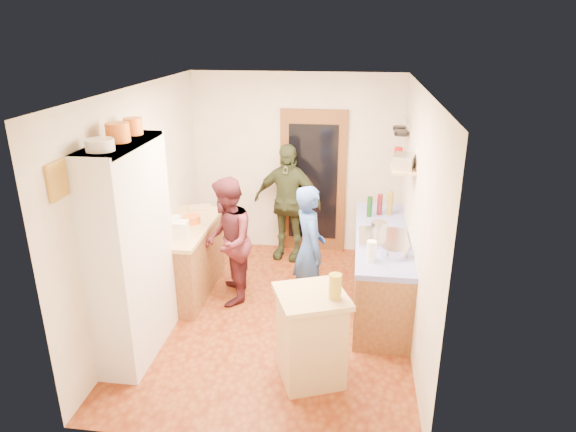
% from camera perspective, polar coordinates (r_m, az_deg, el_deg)
% --- Properties ---
extents(floor, '(3.00, 4.00, 0.02)m').
position_cam_1_polar(floor, '(6.13, -1.39, -11.06)').
color(floor, brown).
rests_on(floor, ground).
extents(ceiling, '(3.00, 4.00, 0.02)m').
position_cam_1_polar(ceiling, '(5.25, -1.64, 14.06)').
color(ceiling, silver).
rests_on(ceiling, ground).
extents(wall_back, '(3.00, 0.02, 2.60)m').
position_cam_1_polar(wall_back, '(7.46, 0.94, 5.78)').
color(wall_back, silver).
rests_on(wall_back, ground).
extents(wall_front, '(3.00, 0.02, 2.60)m').
position_cam_1_polar(wall_front, '(3.77, -6.39, -9.96)').
color(wall_front, silver).
rests_on(wall_front, ground).
extents(wall_left, '(0.02, 4.00, 2.60)m').
position_cam_1_polar(wall_left, '(5.97, -15.96, 1.16)').
color(wall_left, silver).
rests_on(wall_left, ground).
extents(wall_right, '(0.02, 4.00, 2.60)m').
position_cam_1_polar(wall_right, '(5.53, 14.13, -0.22)').
color(wall_right, silver).
rests_on(wall_right, ground).
extents(door_frame, '(0.95, 0.06, 2.10)m').
position_cam_1_polar(door_frame, '(7.46, 2.80, 3.78)').
color(door_frame, brown).
rests_on(door_frame, ground).
extents(door_glass, '(0.70, 0.02, 1.70)m').
position_cam_1_polar(door_glass, '(7.43, 2.78, 3.70)').
color(door_glass, black).
rests_on(door_glass, door_frame).
extents(hutch_body, '(0.40, 1.20, 2.20)m').
position_cam_1_polar(hutch_body, '(5.29, -16.99, -3.86)').
color(hutch_body, silver).
rests_on(hutch_body, ground).
extents(hutch_top_shelf, '(0.40, 1.14, 0.04)m').
position_cam_1_polar(hutch_top_shelf, '(4.95, -18.28, 7.60)').
color(hutch_top_shelf, silver).
rests_on(hutch_top_shelf, hutch_body).
extents(plate_stack, '(0.24, 0.24, 0.10)m').
position_cam_1_polar(plate_stack, '(4.64, -20.18, 7.43)').
color(plate_stack, white).
rests_on(plate_stack, hutch_top_shelf).
extents(orange_pot_a, '(0.22, 0.22, 0.17)m').
position_cam_1_polar(orange_pot_a, '(4.94, -18.39, 8.81)').
color(orange_pot_a, orange).
rests_on(orange_pot_a, hutch_top_shelf).
extents(orange_pot_b, '(0.18, 0.18, 0.16)m').
position_cam_1_polar(orange_pot_b, '(5.23, -16.84, 9.53)').
color(orange_pot_b, orange).
rests_on(orange_pot_b, hutch_top_shelf).
extents(left_counter_base, '(0.60, 1.40, 0.85)m').
position_cam_1_polar(left_counter_base, '(6.58, -11.22, -4.85)').
color(left_counter_base, '#9F6B3B').
rests_on(left_counter_base, ground).
extents(left_counter_top, '(0.64, 1.44, 0.05)m').
position_cam_1_polar(left_counter_top, '(6.40, -11.50, -1.21)').
color(left_counter_top, tan).
rests_on(left_counter_top, left_counter_base).
extents(toaster, '(0.27, 0.20, 0.19)m').
position_cam_1_polar(toaster, '(6.02, -12.24, -1.46)').
color(toaster, white).
rests_on(toaster, left_counter_top).
extents(kettle, '(0.16, 0.16, 0.17)m').
position_cam_1_polar(kettle, '(6.24, -12.45, -0.77)').
color(kettle, white).
rests_on(kettle, left_counter_top).
extents(orange_bowl, '(0.25, 0.25, 0.10)m').
position_cam_1_polar(orange_bowl, '(6.42, -10.62, -0.36)').
color(orange_bowl, orange).
rests_on(orange_bowl, left_counter_top).
extents(chopping_board, '(0.35, 0.30, 0.02)m').
position_cam_1_polar(chopping_board, '(6.92, -9.77, 0.93)').
color(chopping_board, tan).
rests_on(chopping_board, left_counter_top).
extents(right_counter_base, '(0.60, 2.20, 0.84)m').
position_cam_1_polar(right_counter_base, '(6.31, 10.19, -5.96)').
color(right_counter_base, '#9F6B3B').
rests_on(right_counter_base, ground).
extents(right_counter_top, '(0.62, 2.22, 0.06)m').
position_cam_1_polar(right_counter_top, '(6.13, 10.45, -2.19)').
color(right_counter_top, '#1A20B1').
rests_on(right_counter_top, right_counter_base).
extents(hob, '(0.55, 0.58, 0.04)m').
position_cam_1_polar(hob, '(5.95, 10.54, -2.38)').
color(hob, silver).
rests_on(hob, right_counter_top).
extents(pot_on_hob, '(0.18, 0.18, 0.12)m').
position_cam_1_polar(pot_on_hob, '(6.04, 10.07, -1.18)').
color(pot_on_hob, silver).
rests_on(pot_on_hob, hob).
extents(bottle_a, '(0.07, 0.07, 0.26)m').
position_cam_1_polar(bottle_a, '(6.58, 9.06, 1.04)').
color(bottle_a, '#143F14').
rests_on(bottle_a, right_counter_top).
extents(bottle_b, '(0.08, 0.08, 0.27)m').
position_cam_1_polar(bottle_b, '(6.67, 10.16, 1.27)').
color(bottle_b, '#591419').
rests_on(bottle_b, right_counter_top).
extents(bottle_c, '(0.08, 0.08, 0.30)m').
position_cam_1_polar(bottle_c, '(6.69, 11.27, 1.38)').
color(bottle_c, olive).
rests_on(bottle_c, right_counter_top).
extents(paper_towel, '(0.13, 0.13, 0.22)m').
position_cam_1_polar(paper_towel, '(5.36, 9.25, -3.87)').
color(paper_towel, white).
rests_on(paper_towel, right_counter_top).
extents(mixing_bowl, '(0.28, 0.28, 0.11)m').
position_cam_1_polar(mixing_bowl, '(5.54, 11.77, -3.87)').
color(mixing_bowl, silver).
rests_on(mixing_bowl, right_counter_top).
extents(island_base, '(0.71, 0.71, 0.86)m').
position_cam_1_polar(island_base, '(4.96, 2.55, -13.47)').
color(island_base, tan).
rests_on(island_base, ground).
extents(island_top, '(0.80, 0.80, 0.05)m').
position_cam_1_polar(island_top, '(4.72, 2.63, -8.89)').
color(island_top, tan).
rests_on(island_top, island_base).
extents(cutting_board, '(0.43, 0.39, 0.02)m').
position_cam_1_polar(cutting_board, '(4.75, 1.88, -8.57)').
color(cutting_board, white).
rests_on(cutting_board, island_top).
extents(oil_jar, '(0.15, 0.15, 0.23)m').
position_cam_1_polar(oil_jar, '(4.60, 5.26, -7.79)').
color(oil_jar, '#AD9E2D').
rests_on(oil_jar, island_top).
extents(pan_rail, '(0.02, 0.65, 0.02)m').
position_cam_1_polar(pan_rail, '(6.80, 12.99, 10.29)').
color(pan_rail, silver).
rests_on(pan_rail, wall_right).
extents(pan_hang_a, '(0.18, 0.18, 0.05)m').
position_cam_1_polar(pan_hang_a, '(6.65, 12.50, 8.96)').
color(pan_hang_a, black).
rests_on(pan_hang_a, pan_rail).
extents(pan_hang_b, '(0.16, 0.16, 0.05)m').
position_cam_1_polar(pan_hang_b, '(6.85, 12.36, 9.13)').
color(pan_hang_b, black).
rests_on(pan_hang_b, pan_rail).
extents(pan_hang_c, '(0.17, 0.17, 0.05)m').
position_cam_1_polar(pan_hang_c, '(7.04, 12.26, 9.53)').
color(pan_hang_c, black).
rests_on(pan_hang_c, pan_rail).
extents(wall_shelf, '(0.26, 0.42, 0.03)m').
position_cam_1_polar(wall_shelf, '(5.82, 12.67, 5.09)').
color(wall_shelf, tan).
rests_on(wall_shelf, wall_right).
extents(radio, '(0.28, 0.34, 0.15)m').
position_cam_1_polar(radio, '(5.80, 12.74, 5.95)').
color(radio, silver).
rests_on(radio, wall_shelf).
extents(ext_bracket, '(0.06, 0.10, 0.04)m').
position_cam_1_polar(ext_bracket, '(7.10, 12.57, 5.78)').
color(ext_bracket, black).
rests_on(ext_bracket, wall_right).
extents(fire_extinguisher, '(0.11, 0.11, 0.32)m').
position_cam_1_polar(fire_extinguisher, '(7.08, 12.12, 6.19)').
color(fire_extinguisher, red).
rests_on(fire_extinguisher, wall_right).
extents(picture_frame, '(0.03, 0.25, 0.30)m').
position_cam_1_polar(picture_frame, '(4.44, -24.26, 3.62)').
color(picture_frame, gold).
rests_on(picture_frame, wall_left).
extents(person_hob, '(0.53, 0.65, 1.53)m').
position_cam_1_polar(person_hob, '(5.93, 2.73, -3.74)').
color(person_hob, '#2D4D94').
rests_on(person_hob, ground).
extents(person_left, '(0.71, 0.85, 1.56)m').
position_cam_1_polar(person_left, '(6.18, -6.46, -2.70)').
color(person_left, '#4C1D25').
rests_on(person_left, ground).
extents(person_back, '(1.05, 0.60, 1.68)m').
position_cam_1_polar(person_back, '(7.24, -0.02, 1.53)').
color(person_back, '#2F381F').
rests_on(person_back, ground).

